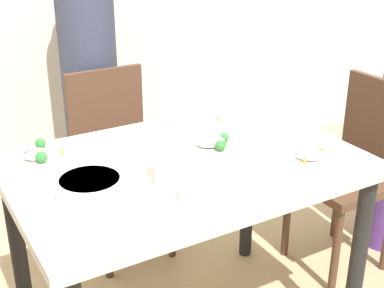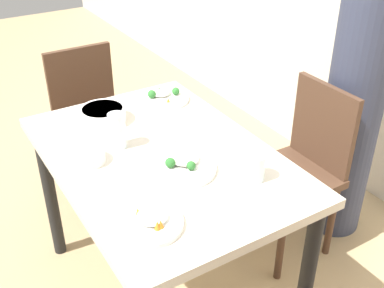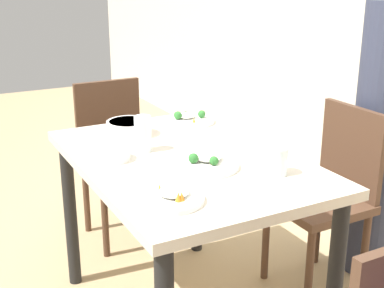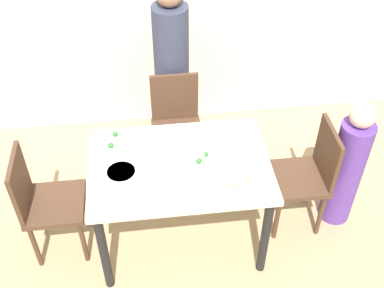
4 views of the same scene
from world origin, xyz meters
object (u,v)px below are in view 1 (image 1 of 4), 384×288
(bowl_curry, at_px, (90,188))
(chair_adult_spot, at_px, (118,156))
(glass_water_tall, at_px, (166,162))
(person_adult, at_px, (91,89))
(chair_child_spot, at_px, (354,167))
(plate_rice_adult, at_px, (217,147))

(bowl_curry, bearing_deg, chair_adult_spot, 63.20)
(chair_adult_spot, bearing_deg, bowl_curry, -116.80)
(chair_adult_spot, relative_size, glass_water_tall, 5.96)
(chair_adult_spot, height_order, bowl_curry, chair_adult_spot)
(bowl_curry, bearing_deg, person_adult, 69.87)
(chair_child_spot, height_order, glass_water_tall, glass_water_tall)
(glass_water_tall, bearing_deg, chair_child_spot, 10.55)
(plate_rice_adult, xyz_separation_m, glass_water_tall, (-0.28, -0.13, 0.06))
(chair_child_spot, relative_size, bowl_curry, 4.38)
(person_adult, distance_m, glass_water_tall, 1.20)
(bowl_curry, distance_m, plate_rice_adult, 0.52)
(chair_child_spot, xyz_separation_m, plate_rice_adult, (-0.79, -0.06, 0.30))
(chair_child_spot, bearing_deg, bowl_curry, -82.73)
(person_adult, bearing_deg, bowl_curry, -110.13)
(person_adult, height_order, glass_water_tall, person_adult)
(glass_water_tall, bearing_deg, bowl_curry, 172.13)
(glass_water_tall, bearing_deg, plate_rice_adult, 26.00)
(chair_adult_spot, height_order, person_adult, person_adult)
(chair_adult_spot, xyz_separation_m, glass_water_tall, (-0.18, -0.86, 0.36))
(person_adult, height_order, bowl_curry, person_adult)
(person_adult, xyz_separation_m, bowl_curry, (-0.42, -1.14, 0.07))
(chair_child_spot, xyz_separation_m, bowl_curry, (-1.30, -0.17, 0.32))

